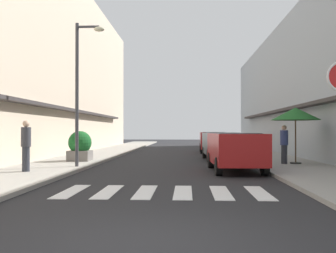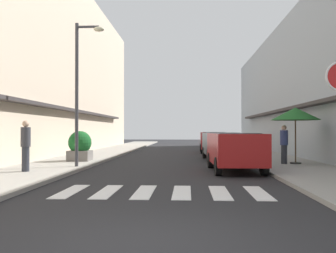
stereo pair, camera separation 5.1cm
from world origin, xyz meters
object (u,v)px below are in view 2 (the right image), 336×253
at_px(cafe_umbrella, 295,114).
at_px(planter_far, 246,145).
at_px(parked_car_near, 235,147).
at_px(parked_car_far, 213,140).
at_px(pedestrian_walking_near, 26,144).
at_px(street_lamp, 81,80).
at_px(parked_car_mid, 222,143).
at_px(pedestrian_walking_far, 284,144).
at_px(planter_midblock, 80,146).

distance_m(cafe_umbrella, planter_far, 8.55).
height_order(parked_car_near, parked_car_far, same).
relative_size(planter_far, pedestrian_walking_near, 0.63).
height_order(cafe_umbrella, pedestrian_walking_near, cafe_umbrella).
bearing_deg(pedestrian_walking_near, street_lamp, -22.75).
bearing_deg(parked_car_mid, cafe_umbrella, -48.54).
height_order(parked_car_near, pedestrian_walking_far, pedestrian_walking_far).
distance_m(parked_car_mid, pedestrian_walking_far, 4.15).
height_order(planter_midblock, planter_far, planter_midblock).
relative_size(street_lamp, cafe_umbrella, 2.36).
relative_size(parked_car_far, planter_midblock, 2.99).
distance_m(parked_car_mid, parked_car_far, 6.83).
bearing_deg(planter_far, parked_car_mid, -112.15).
xyz_separation_m(street_lamp, planter_midblock, (-0.87, 2.86, -2.80)).
bearing_deg(cafe_umbrella, parked_car_mid, 131.46).
bearing_deg(planter_far, planter_midblock, -141.30).
relative_size(parked_car_far, cafe_umbrella, 1.74).
xyz_separation_m(planter_far, pedestrian_walking_near, (-9.58, -12.04, 0.46)).
distance_m(planter_far, pedestrian_walking_near, 15.39).
distance_m(planter_far, pedestrian_walking_far, 8.47).
bearing_deg(street_lamp, pedestrian_walking_far, 10.90).
height_order(parked_car_near, cafe_umbrella, cafe_umbrella).
relative_size(street_lamp, planter_midblock, 4.06).
bearing_deg(cafe_umbrella, planter_far, 95.82).
xyz_separation_m(planter_midblock, pedestrian_walking_near, (-0.55, -4.81, 0.25)).
distance_m(planter_midblock, planter_far, 11.56).
bearing_deg(pedestrian_walking_far, cafe_umbrella, -42.97).
xyz_separation_m(planter_far, pedestrian_walking_far, (0.33, -8.45, 0.38)).
bearing_deg(street_lamp, planter_far, 51.05).
relative_size(planter_midblock, pedestrian_walking_far, 0.85).
bearing_deg(parked_car_mid, street_lamp, -140.45).
height_order(street_lamp, planter_far, street_lamp).
xyz_separation_m(parked_car_near, planter_far, (2.06, 10.64, -0.30)).
xyz_separation_m(parked_car_near, pedestrian_walking_near, (-7.52, -1.40, 0.15)).
xyz_separation_m(cafe_umbrella, planter_midblock, (-9.87, 1.12, -1.46)).
bearing_deg(planter_midblock, parked_car_mid, 17.34).
bearing_deg(pedestrian_walking_near, pedestrian_walking_far, -56.80).
relative_size(parked_car_far, pedestrian_walking_far, 2.54).
distance_m(parked_car_far, pedestrian_walking_far, 10.51).
xyz_separation_m(planter_midblock, pedestrian_walking_far, (9.35, -1.22, 0.18)).
height_order(parked_car_near, planter_midblock, planter_midblock).
height_order(street_lamp, pedestrian_walking_near, street_lamp).
distance_m(parked_car_near, planter_midblock, 7.76).
xyz_separation_m(parked_car_mid, pedestrian_walking_far, (2.39, -3.40, 0.08)).
bearing_deg(parked_car_far, planter_midblock, -127.71).
bearing_deg(planter_midblock, planter_far, 38.70).
bearing_deg(parked_car_near, parked_car_far, 90.00).
relative_size(planter_midblock, planter_far, 1.26).
bearing_deg(pedestrian_walking_far, planter_far, 37.59).
bearing_deg(parked_car_near, cafe_umbrella, 38.32).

